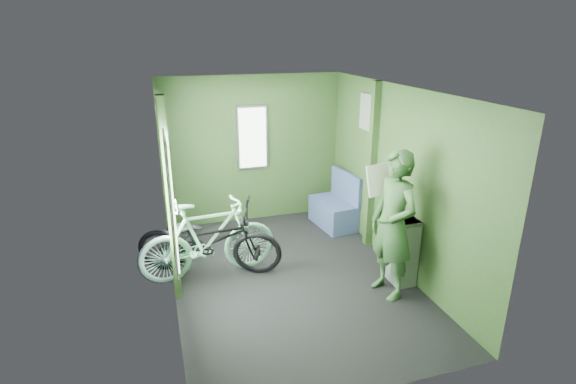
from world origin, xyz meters
name	(u,v)px	position (x,y,z in m)	size (l,w,h in m)	color
room	(286,166)	(-0.04, 0.04, 1.44)	(4.00, 4.02, 2.31)	black
bicycle_black	(211,274)	(-0.94, 0.39, 0.00)	(0.63, 1.81, 0.95)	black
bicycle_mint	(211,276)	(-0.95, 0.32, 0.00)	(0.48, 1.70, 1.02)	#8EDAB7
passenger	(393,225)	(0.99, -0.65, 0.86)	(0.53, 0.73, 1.72)	#355A31
waste_box	(402,251)	(1.26, -0.47, 0.42)	(0.25, 0.34, 0.84)	gray
bench_seat	(335,210)	(1.14, 1.34, 0.26)	(0.55, 0.87, 0.87)	navy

